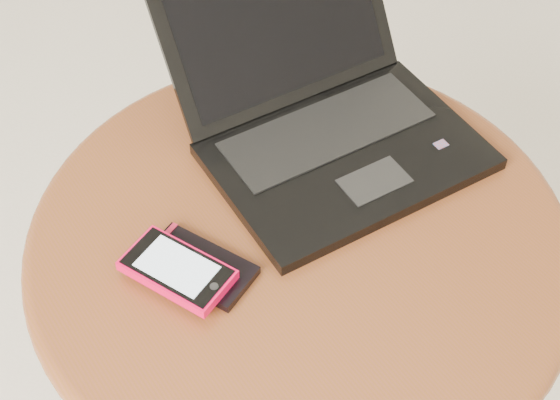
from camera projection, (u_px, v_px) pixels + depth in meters
table at (298, 284)px, 1.01m from camera, size 0.63×0.63×0.50m
laptop at (326, 118)px, 1.00m from camera, size 0.33×0.35×0.18m
phone_black at (199, 266)px, 0.88m from camera, size 0.11×0.14×0.01m
phone_pink at (177, 270)px, 0.87m from camera, size 0.10×0.13×0.01m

